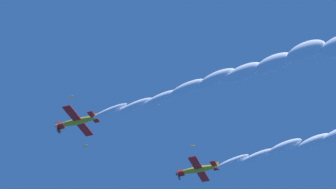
{
  "coord_description": "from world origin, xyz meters",
  "views": [
    {
      "loc": [
        40.5,
        -9.07,
        1.76
      ],
      "look_at": [
        13.36,
        10.31,
        72.76
      ],
      "focal_mm": 54.64,
      "sensor_mm": 36.0,
      "label": 1
    }
  ],
  "objects": [
    {
      "name": "smoke_trail_lead",
      "position": [
        25.42,
        17.86,
        70.34
      ],
      "size": [
        35.48,
        24.54,
        7.37
      ],
      "color": "white"
    },
    {
      "name": "airplane_lead",
      "position": [
        0.19,
        1.55,
        74.38
      ],
      "size": [
        7.41,
        7.28,
        4.08
      ],
      "color": "gold"
    },
    {
      "name": "airplane_left_wingman",
      "position": [
        4.07,
        22.96,
        74.53
      ],
      "size": [
        7.4,
        7.26,
        4.14
      ],
      "color": "gold"
    }
  ]
}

